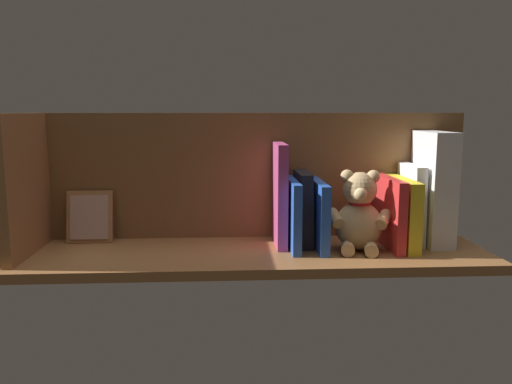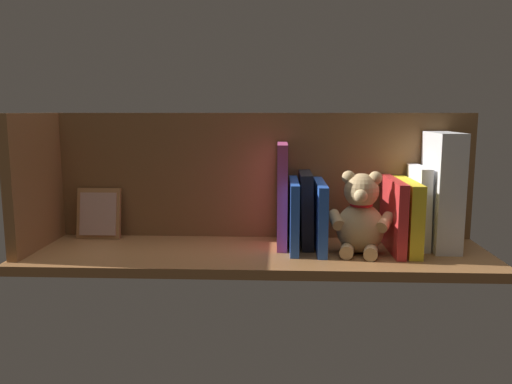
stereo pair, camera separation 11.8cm
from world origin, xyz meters
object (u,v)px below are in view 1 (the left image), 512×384
Objects in this scene: book_0 at (411,204)px; picture_frame_leaning at (90,217)px; dictionary_thick_white at (433,188)px; teddy_bear at (359,215)px.

picture_frame_leaning is (80.21, -4.69, -3.35)cm from book_0.
dictionary_thick_white is at bearing 176.11° from picture_frame_leaning.
teddy_bear is at bearing 169.99° from picture_frame_leaning.
picture_frame_leaning is at bearing -3.89° from dictionary_thick_white.
teddy_bear is at bearing 24.66° from book_0.
picture_frame_leaning is (85.19, -5.80, -7.43)cm from dictionary_thick_white.
picture_frame_leaning is at bearing 1.18° from teddy_bear.
picture_frame_leaning is at bearing -3.34° from book_0.
book_0 is 1.50× the size of picture_frame_leaning.
teddy_bear is 1.47× the size of picture_frame_leaning.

